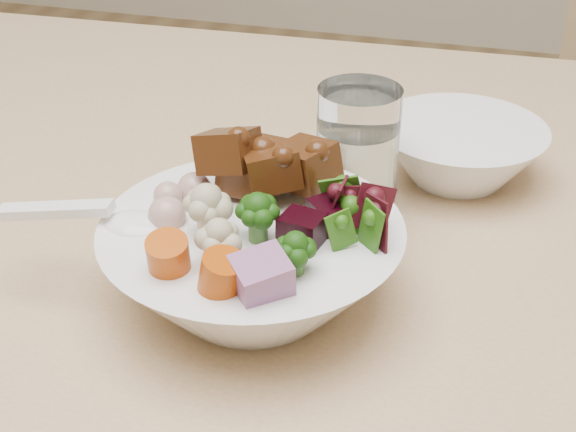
# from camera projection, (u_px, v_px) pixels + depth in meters

# --- Properties ---
(dining_table) EXTENTS (1.76, 1.03, 0.81)m
(dining_table) POSITION_uv_depth(u_px,v_px,m) (565.00, 344.00, 0.70)
(dining_table) COLOR tan
(dining_table) RESTS_ON ground
(food_bowl) EXTENTS (0.23, 0.23, 0.12)m
(food_bowl) POSITION_uv_depth(u_px,v_px,m) (255.00, 257.00, 0.60)
(food_bowl) COLOR white
(food_bowl) RESTS_ON dining_table
(soup_spoon) EXTENTS (0.13, 0.04, 0.03)m
(soup_spoon) POSITION_uv_depth(u_px,v_px,m) (114.00, 222.00, 0.59)
(soup_spoon) COLOR white
(soup_spoon) RESTS_ON food_bowl
(water_glass) EXTENTS (0.07, 0.07, 0.12)m
(water_glass) POSITION_uv_depth(u_px,v_px,m) (357.00, 161.00, 0.69)
(water_glass) COLOR white
(water_glass) RESTS_ON dining_table
(side_bowl) EXTENTS (0.16, 0.16, 0.05)m
(side_bowl) POSITION_uv_depth(u_px,v_px,m) (459.00, 153.00, 0.77)
(side_bowl) COLOR white
(side_bowl) RESTS_ON dining_table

